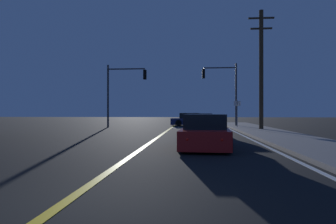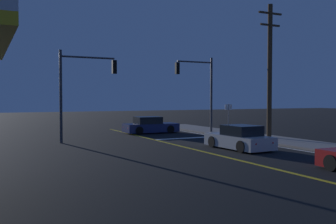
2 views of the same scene
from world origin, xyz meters
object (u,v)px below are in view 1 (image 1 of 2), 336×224
object	(u,v)px
car_distant_tail_navy	(191,120)
street_sign_corner	(237,110)
utility_pole_right	(261,68)
car_following_oncoming_silver	(199,125)
traffic_signal_far_left	(122,86)
traffic_signal_near_right	(224,85)
car_parked_curb_red	(205,133)

from	to	relation	value
car_distant_tail_navy	street_sign_corner	xyz separation A→B (m)	(3.99, -5.29, 1.05)
utility_pole_right	street_sign_corner	xyz separation A→B (m)	(-1.40, 2.80, -3.16)
car_following_oncoming_silver	traffic_signal_far_left	distance (m)	10.67
car_following_oncoming_silver	street_sign_corner	world-z (taller)	street_sign_corner
traffic_signal_near_right	street_sign_corner	bearing A→B (deg)	106.33
car_distant_tail_navy	utility_pole_right	xyz separation A→B (m)	(5.39, -8.09, 4.21)
car_parked_curb_red	utility_pole_right	xyz separation A→B (m)	(4.68, 11.25, 4.21)
car_distant_tail_navy	car_following_oncoming_silver	world-z (taller)	same
car_distant_tail_navy	street_sign_corner	bearing A→B (deg)	37.53
car_parked_curb_red	street_sign_corner	distance (m)	14.47
traffic_signal_far_left	utility_pole_right	distance (m)	12.63
car_parked_curb_red	street_sign_corner	world-z (taller)	street_sign_corner
traffic_signal_near_right	utility_pole_right	bearing A→B (deg)	111.62
car_distant_tail_navy	traffic_signal_far_left	size ratio (longest dim) A/B	0.75
car_parked_curb_red	traffic_signal_near_right	bearing A→B (deg)	84.57
car_following_oncoming_silver	street_sign_corner	size ratio (longest dim) A/B	1.74
car_following_oncoming_silver	traffic_signal_near_right	bearing A→B (deg)	71.03
street_sign_corner	traffic_signal_far_left	bearing A→B (deg)	172.39
traffic_signal_far_left	car_following_oncoming_silver	bearing A→B (deg)	-45.60
car_distant_tail_navy	traffic_signal_far_left	distance (m)	8.27
utility_pole_right	car_parked_curb_red	bearing A→B (deg)	-112.58
traffic_signal_far_left	utility_pole_right	xyz separation A→B (m)	(11.88, -4.20, 0.88)
traffic_signal_near_right	car_distant_tail_navy	bearing A→B (deg)	-38.20
car_following_oncoming_silver	street_sign_corner	bearing A→B (deg)	57.49
car_parked_curb_red	street_sign_corner	xyz separation A→B (m)	(3.28, 14.05, 1.05)
utility_pole_right	street_sign_corner	size ratio (longest dim) A/B	3.78
traffic_signal_near_right	traffic_signal_far_left	bearing A→B (deg)	8.25
traffic_signal_near_right	traffic_signal_far_left	size ratio (longest dim) A/B	1.04
traffic_signal_far_left	car_distant_tail_navy	bearing A→B (deg)	30.95
traffic_signal_far_left	traffic_signal_near_right	bearing A→B (deg)	8.25
car_following_oncoming_silver	traffic_signal_near_right	world-z (taller)	traffic_signal_near_right
traffic_signal_near_right	utility_pole_right	distance (m)	6.08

